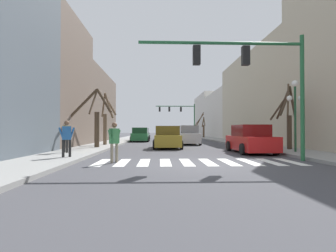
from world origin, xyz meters
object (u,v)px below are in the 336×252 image
object	(u,v)px
street_lamp_right_corner	(295,101)
pedestrian_near_right_corner	(66,134)
car_parked_left_far	(250,140)
street_tree_left_far	(203,126)
traffic_signal_near	(252,68)
car_at_intersection	(140,135)
car_parked_right_mid	(181,135)
pedestrian_on_left_sidewalk	(67,135)
street_tree_right_far	(288,117)
car_driving_away_lane	(167,138)
street_tree_right_mid	(106,120)
pedestrian_on_right_sidewalk	(114,139)
street_tree_left_near	(95,119)
car_driving_toward_lane	(143,134)
traffic_signal_far	(180,113)
car_parked_right_near	(188,136)

from	to	relation	value
street_lamp_right_corner	pedestrian_near_right_corner	xyz separation A→B (m)	(-12.73, -0.06, -1.85)
car_parked_left_far	street_tree_left_far	world-z (taller)	street_tree_left_far
traffic_signal_near	car_at_intersection	xyz separation A→B (m)	(-6.35, 19.73, -3.34)
car_parked_right_mid	car_parked_left_far	world-z (taller)	car_parked_left_far
car_at_intersection	street_tree_left_far	size ratio (longest dim) A/B	0.99
pedestrian_on_left_sidewalk	street_tree_right_far	size ratio (longest dim) A/B	0.39
street_tree_left_far	street_lamp_right_corner	bearing A→B (deg)	-89.28
car_driving_away_lane	street_tree_right_mid	xyz separation A→B (m)	(-5.06, 2.47, 1.44)
pedestrian_on_right_sidewalk	street_tree_right_mid	size ratio (longest dim) A/B	0.39
car_parked_right_mid	street_tree_left_near	size ratio (longest dim) A/B	0.98
street_tree_left_near	street_tree_right_far	bearing A→B (deg)	-9.94
car_driving_toward_lane	car_driving_away_lane	size ratio (longest dim) A/B	1.18
car_driving_away_lane	pedestrian_near_right_corner	size ratio (longest dim) A/B	2.41
car_driving_away_lane	pedestrian_on_right_sidewalk	size ratio (longest dim) A/B	2.43
traffic_signal_far	street_tree_left_far	distance (m)	5.45
car_parked_right_mid	pedestrian_near_right_corner	world-z (taller)	pedestrian_near_right_corner
traffic_signal_near	pedestrian_on_left_sidewalk	bearing A→B (deg)	176.12
traffic_signal_near	street_tree_right_mid	size ratio (longest dim) A/B	1.69
street_lamp_right_corner	street_tree_left_near	distance (m)	12.97
car_driving_toward_lane	car_parked_left_far	xyz separation A→B (m)	(7.75, -21.09, 0.01)
car_driving_toward_lane	street_tree_right_far	xyz separation A→B (m)	(10.55, -20.10, 1.40)
traffic_signal_far	car_at_intersection	size ratio (longest dim) A/B	1.67
traffic_signal_near	street_tree_left_near	xyz separation A→B (m)	(-8.67, 7.35, -1.93)
traffic_signal_far	street_tree_left_far	size ratio (longest dim) A/B	1.65
car_parked_right_near	pedestrian_near_right_corner	bearing A→B (deg)	143.45
car_at_intersection	street_tree_left_near	size ratio (longest dim) A/B	1.00
traffic_signal_near	street_tree_left_far	world-z (taller)	traffic_signal_near
car_at_intersection	pedestrian_on_right_sidewalk	bearing A→B (deg)	-179.04
street_tree_right_far	street_tree_right_mid	bearing A→B (deg)	156.16
car_at_intersection	street_tree_right_far	world-z (taller)	street_tree_right_far
pedestrian_near_right_corner	pedestrian_on_right_sidewalk	bearing A→B (deg)	-2.90
car_parked_right_mid	traffic_signal_near	bearing A→B (deg)	-177.37
traffic_signal_far	street_lamp_right_corner	xyz separation A→B (m)	(3.91, -32.36, -1.50)
car_parked_right_near	street_tree_right_mid	bearing A→B (deg)	111.72
car_parked_right_mid	car_driving_toward_lane	bearing A→B (deg)	84.29
street_tree_right_mid	street_tree_right_far	world-z (taller)	street_tree_right_mid
car_driving_away_lane	pedestrian_near_right_corner	distance (m)	7.77
traffic_signal_near	pedestrian_on_right_sidewalk	world-z (taller)	traffic_signal_near
car_parked_right_near	car_at_intersection	size ratio (longest dim) A/B	1.13
traffic_signal_far	pedestrian_on_left_sidewalk	bearing A→B (deg)	-102.84
car_parked_left_far	pedestrian_near_right_corner	distance (m)	10.61
car_parked_left_far	car_parked_right_mid	bearing A→B (deg)	6.88
street_lamp_right_corner	car_parked_right_near	world-z (taller)	street_lamp_right_corner
pedestrian_on_left_sidewalk	street_tree_left_near	bearing A→B (deg)	71.93
car_at_intersection	pedestrian_on_right_sidewalk	size ratio (longest dim) A/B	2.49
car_parked_right_mid	street_tree_right_far	size ratio (longest dim) A/B	0.98
car_parked_left_far	street_tree_right_far	xyz separation A→B (m)	(2.80, 0.99, 1.39)
car_driving_away_lane	car_driving_toward_lane	bearing A→B (deg)	-170.29
street_lamp_right_corner	street_tree_right_mid	world-z (taller)	street_tree_right_mid
street_tree_right_mid	street_tree_left_far	bearing A→B (deg)	61.18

